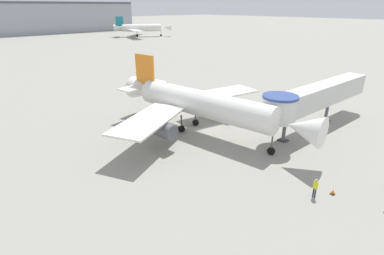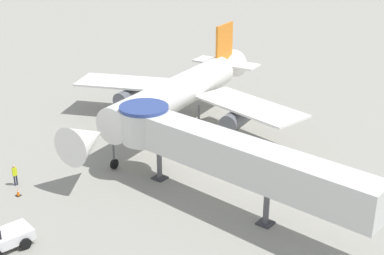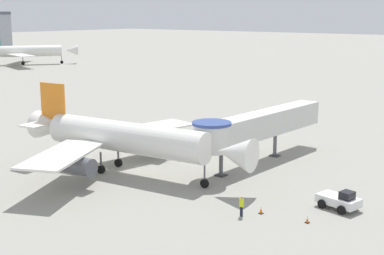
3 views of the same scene
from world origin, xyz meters
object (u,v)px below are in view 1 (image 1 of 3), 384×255
at_px(main_airplane, 199,104).
at_px(background_jet_teal_tail, 140,28).
at_px(ground_crew_marshaller, 315,187).
at_px(jet_bridge, 314,97).
at_px(traffic_cone_near_nose, 333,191).

distance_m(main_airplane, background_jet_teal_tail, 135.19).
distance_m(ground_crew_marshaller, background_jet_teal_tail, 151.78).
bearing_deg(ground_crew_marshaller, main_airplane, -176.42).
height_order(main_airplane, ground_crew_marshaller, main_airplane).
bearing_deg(background_jet_teal_tail, ground_crew_marshaller, -173.74).
bearing_deg(main_airplane, background_jet_teal_tail, 51.78).
xyz_separation_m(main_airplane, ground_crew_marshaller, (-2.80, -17.41, -2.85)).
height_order(main_airplane, jet_bridge, main_airplane).
xyz_separation_m(traffic_cone_near_nose, background_jet_teal_tail, (69.85, 134.79, 4.24)).
relative_size(main_airplane, ground_crew_marshaller, 15.51).
height_order(main_airplane, background_jet_teal_tail, background_jet_teal_tail).
xyz_separation_m(ground_crew_marshaller, background_jet_teal_tail, (71.50, 133.84, 3.49)).
relative_size(traffic_cone_near_nose, background_jet_teal_tail, 0.02).
height_order(traffic_cone_near_nose, ground_crew_marshaller, ground_crew_marshaller).
bearing_deg(jet_bridge, main_airplane, 143.98).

